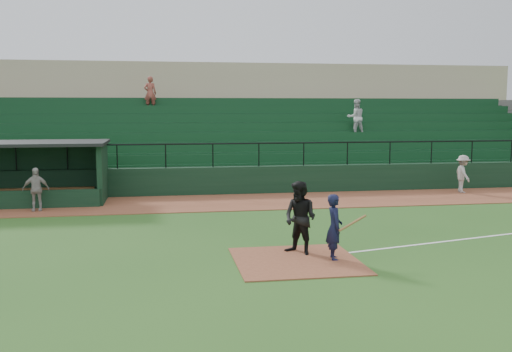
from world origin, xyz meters
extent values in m
plane|color=#26501A|center=(0.00, 0.00, 0.00)|extent=(90.00, 90.00, 0.00)
cube|color=brown|center=(0.00, 8.00, 0.01)|extent=(40.00, 4.00, 0.03)
cube|color=brown|center=(0.00, -1.00, 0.01)|extent=(3.00, 3.00, 0.03)
cube|color=black|center=(0.00, 10.20, 0.60)|extent=(36.00, 0.35, 1.20)
cylinder|color=black|center=(0.00, 10.20, 2.20)|extent=(36.00, 0.06, 0.06)
cube|color=#60615C|center=(0.00, 15.10, 1.80)|extent=(36.00, 9.00, 3.60)
cube|color=#103B1C|center=(0.00, 14.60, 2.25)|extent=(34.56, 8.00, 4.05)
cube|color=tan|center=(0.00, 21.60, 3.20)|extent=(38.00, 3.00, 6.40)
cube|color=#60615C|center=(0.00, 19.60, 3.70)|extent=(36.00, 2.00, 0.20)
imported|color=silver|center=(7.01, 14.90, 3.21)|extent=(0.94, 0.73, 1.93)
imported|color=#964337|center=(-3.69, 17.90, 4.51)|extent=(0.67, 0.44, 1.83)
cube|color=black|center=(-5.50, 9.10, 1.15)|extent=(0.20, 2.60, 2.30)
imported|color=black|center=(0.94, -1.00, 0.82)|extent=(0.46, 0.64, 1.64)
cylinder|color=olive|center=(1.34, -1.20, 0.95)|extent=(0.79, 0.34, 0.35)
imported|color=black|center=(0.24, -0.35, 0.94)|extent=(1.14, 1.16, 1.88)
imported|color=#9B9691|center=(9.83, 8.83, 0.85)|extent=(0.70, 1.11, 1.65)
imported|color=#9C9792|center=(-7.67, 7.19, 0.81)|extent=(0.95, 0.46, 1.57)
camera|label=1|loc=(-3.25, -14.39, 3.73)|focal=40.52mm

